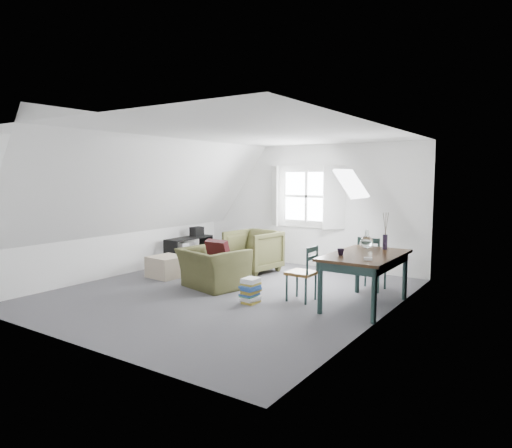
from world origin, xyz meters
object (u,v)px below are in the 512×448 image
Objects in this scene: ottoman at (167,267)px; media_shelf at (188,252)px; armchair_far at (253,272)px; magazine_stack at (251,291)px; dining_table at (365,261)px; armchair_near at (213,288)px; dining_chair_near at (303,272)px; dining_chair_far at (371,262)px.

media_shelf is (-0.47, 1.09, 0.07)m from ottoman.
armchair_far is 2.21m from magazine_stack.
dining_table is at bearing -13.82° from armchair_far.
armchair_near is at bearing -7.45° from ottoman.
armchair_near is 1.22× the size of dining_chair_near.
dining_chair_far reaches higher than ottoman.
ottoman is 3.69m from dining_chair_far.
dining_chair_near is (-0.62, -1.19, -0.03)m from dining_chair_far.
dining_chair_near is (1.64, 0.12, 0.44)m from armchair_near.
armchair_near is at bearing 48.93° from dining_chair_far.
magazine_stack is (-1.21, -1.72, -0.28)m from dining_chair_far.
magazine_stack is (1.20, -1.84, 0.18)m from armchair_far.
dining_chair_far reaches higher than media_shelf.
media_shelf is (-1.54, -0.18, 0.26)m from armchair_far.
armchair_far is at bearing -144.15° from dining_chair_near.
dining_chair_near reaches higher than magazine_stack.
dining_chair_far is at bearing 18.16° from ottoman.
dining_chair_far is at bearing -135.73° from armchair_near.
dining_table is at bearing -9.58° from media_shelf.
armchair_far reaches higher than armchair_near.
dining_chair_near reaches higher than armchair_near.
dining_chair_far is 1.06× the size of dining_chair_near.
armchair_far is at bearing 123.22° from magazine_stack.
media_shelf is at bearing 19.74° from dining_chair_far.
dining_chair_far is at bearing 3.19° from media_shelf.
dining_table is 0.93m from dining_chair_near.
dining_chair_near reaches higher than armchair_far.
armchair_far is 1.57m from media_shelf.
armchair_near is 1.26m from ottoman.
media_shelf is (-1.70, 1.25, 0.26)m from armchair_near.
magazine_stack is at bearing -48.79° from armchair_far.
magazine_stack is (2.28, -0.57, -0.01)m from ottoman.
armchair_near is 1.44m from armchair_far.
dining_table is 1.00m from dining_chair_far.
ottoman is 1.19m from media_shelf.
ottoman is at bearing -178.69° from dining_table.
dining_chair_near reaches higher than ottoman.
media_shelf reaches higher than ottoman.
ottoman is 0.69× the size of dining_chair_near.
dining_chair_far is (2.26, 1.31, 0.46)m from armchair_near.
dining_table is at bearing -157.55° from armchair_near.
magazine_stack reaches higher than armchair_near.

